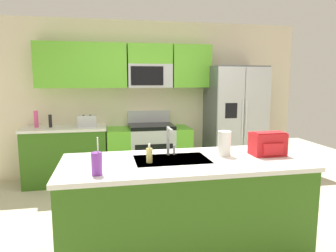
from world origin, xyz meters
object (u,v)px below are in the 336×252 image
range_oven (149,152)px  bottle_pink (36,119)px  toaster (87,121)px  paper_towel_roll (224,143)px  pepper_mill (50,121)px  soap_dispenser (149,155)px  backpack (268,143)px  sink_faucet (169,139)px  refrigerator (235,121)px  drink_cup_purple (97,163)px

range_oven → bottle_pink: 1.84m
toaster → bottle_pink: size_ratio=1.09×
paper_towel_roll → pepper_mill: bearing=131.4°
range_oven → toaster: (-0.98, -0.05, 0.55)m
soap_dispenser → backpack: bearing=2.3°
sink_faucet → soap_dispenser: sink_faucet is taller
range_oven → refrigerator: 1.55m
bottle_pink → sink_faucet: size_ratio=0.91×
drink_cup_purple → paper_towel_roll: 1.25m
bottle_pink → range_oven: bearing=-1.3°
backpack → refrigerator: bearing=74.3°
toaster → paper_towel_roll: (1.40, -2.17, 0.03)m
range_oven → refrigerator: size_ratio=0.74×
refrigerator → toaster: 2.45m
pepper_mill → toaster: bearing=-5.2°
range_oven → bottle_pink: size_ratio=5.30×
pepper_mill → drink_cup_purple: 2.72m
sink_faucet → backpack: 0.96m
soap_dispenser → toaster: bearing=106.1°
toaster → drink_cup_purple: bearing=-85.3°
refrigerator → bottle_pink: 3.22m
bottle_pink → sink_faucet: bearing=-52.6°
drink_cup_purple → paper_towel_roll: (1.19, 0.38, 0.03)m
toaster → backpack: (1.83, -2.23, 0.03)m
refrigerator → soap_dispenser: refrigerator is taller
drink_cup_purple → bottle_pink: bearing=110.2°
bottle_pink → sink_faucet: sink_faucet is taller
sink_faucet → pepper_mill: bearing=124.2°
range_oven → bottle_pink: bottle_pink is taller
soap_dispenser → range_oven: bearing=82.2°
range_oven → toaster: size_ratio=4.86×
drink_cup_purple → backpack: bearing=11.2°
pepper_mill → backpack: bearing=-43.8°
soap_dispenser → paper_towel_roll: paper_towel_roll is taller
toaster → backpack: 2.89m
soap_dispenser → backpack: (1.17, 0.05, 0.05)m
refrigerator → sink_faucet: size_ratio=6.56×
refrigerator → pepper_mill: size_ratio=9.40×
range_oven → soap_dispenser: bearing=-97.8°
toaster → pepper_mill: (-0.55, 0.05, 0.01)m
refrigerator → soap_dispenser: 2.89m
range_oven → drink_cup_purple: bearing=-106.4°
sink_faucet → drink_cup_purple: drink_cup_purple is taller
range_oven → soap_dispenser: range_oven is taller
bottle_pink → pepper_mill: bearing=-11.2°
drink_cup_purple → range_oven: bearing=73.6°
drink_cup_purple → soap_dispenser: 0.52m
bottle_pink → backpack: bearing=-41.9°
paper_towel_roll → backpack: 0.43m
pepper_mill → sink_faucet: (1.43, -2.11, 0.07)m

